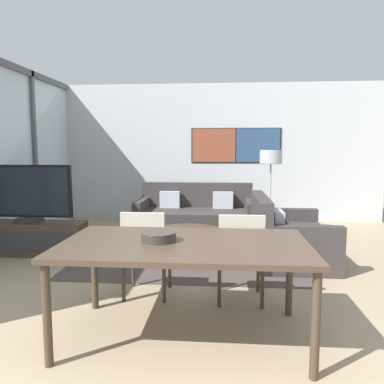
# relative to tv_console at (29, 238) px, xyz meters

# --- Properties ---
(wall_back) EXTENTS (7.02, 0.09, 2.80)m
(wall_back) POSITION_rel_tv_console_xyz_m (2.45, 2.80, 1.17)
(wall_back) COLOR silver
(wall_back) RESTS_ON ground_plane
(area_rug) EXTENTS (3.00, 2.13, 0.01)m
(area_rug) POSITION_rel_tv_console_xyz_m (2.24, 0.02, -0.23)
(area_rug) COLOR #473D38
(area_rug) RESTS_ON ground_plane
(tv_console) EXTENTS (1.57, 0.41, 0.46)m
(tv_console) POSITION_rel_tv_console_xyz_m (0.00, 0.00, 0.00)
(tv_console) COLOR #423326
(tv_console) RESTS_ON ground_plane
(television) EXTENTS (1.28, 0.20, 0.80)m
(television) POSITION_rel_tv_console_xyz_m (-0.00, 0.00, 0.64)
(television) COLOR #2D2D33
(television) RESTS_ON tv_console
(sofa_main) EXTENTS (2.02, 0.97, 0.86)m
(sofa_main) POSITION_rel_tv_console_xyz_m (2.24, 1.56, 0.04)
(sofa_main) COLOR #383333
(sofa_main) RESTS_ON ground_plane
(sofa_side) EXTENTS (0.97, 1.40, 0.86)m
(sofa_side) POSITION_rel_tv_console_xyz_m (3.54, 0.00, 0.04)
(sofa_side) COLOR #383333
(sofa_side) RESTS_ON ground_plane
(coffee_table) EXTENTS (1.01, 1.01, 0.37)m
(coffee_table) POSITION_rel_tv_console_xyz_m (2.24, 0.02, 0.05)
(coffee_table) COLOR #423326
(coffee_table) RESTS_ON ground_plane
(dining_table) EXTENTS (1.90, 1.07, 0.77)m
(dining_table) POSITION_rel_tv_console_xyz_m (2.42, -2.15, 0.48)
(dining_table) COLOR #423326
(dining_table) RESTS_ON ground_plane
(dining_chair_left) EXTENTS (0.46, 0.46, 0.88)m
(dining_chair_left) POSITION_rel_tv_console_xyz_m (1.95, -1.38, 0.28)
(dining_chair_left) COLOR #B2A899
(dining_chair_left) RESTS_ON ground_plane
(dining_chair_centre) EXTENTS (0.46, 0.46, 0.88)m
(dining_chair_centre) POSITION_rel_tv_console_xyz_m (2.89, -1.44, 0.28)
(dining_chair_centre) COLOR #B2A899
(dining_chair_centre) RESTS_ON ground_plane
(fruit_bowl) EXTENTS (0.27, 0.27, 0.07)m
(fruit_bowl) POSITION_rel_tv_console_xyz_m (2.22, -2.14, 0.58)
(fruit_bowl) COLOR #332D28
(fruit_bowl) RESTS_ON dining_table
(floor_lamp) EXTENTS (0.37, 0.37, 1.46)m
(floor_lamp) POSITION_rel_tv_console_xyz_m (3.51, 1.40, 1.02)
(floor_lamp) COLOR #2D2D33
(floor_lamp) RESTS_ON ground_plane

